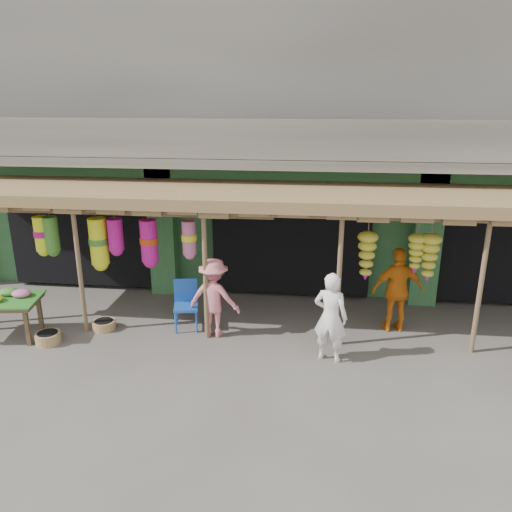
# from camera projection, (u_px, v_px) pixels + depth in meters

# --- Properties ---
(ground) EXTENTS (80.00, 80.00, 0.00)m
(ground) POSITION_uv_depth(u_px,v_px,m) (284.00, 337.00, 9.86)
(ground) COLOR #514C47
(ground) RESTS_ON ground
(building) EXTENTS (16.40, 6.80, 7.00)m
(building) POSITION_uv_depth(u_px,v_px,m) (298.00, 141.00, 13.42)
(building) COLOR gray
(building) RESTS_ON ground
(awning) EXTENTS (14.00, 2.70, 2.79)m
(awning) POSITION_uv_depth(u_px,v_px,m) (282.00, 200.00, 9.83)
(awning) COLOR brown
(awning) RESTS_ON ground
(blue_chair) EXTENTS (0.57, 0.58, 1.01)m
(blue_chair) POSITION_uv_depth(u_px,v_px,m) (186.00, 301.00, 10.12)
(blue_chair) COLOR #1B50AF
(blue_chair) RESTS_ON ground
(basket_mid) EXTENTS (0.56, 0.56, 0.18)m
(basket_mid) POSITION_uv_depth(u_px,v_px,m) (104.00, 325.00, 10.16)
(basket_mid) COLOR olive
(basket_mid) RESTS_ON ground
(basket_right) EXTENTS (0.55, 0.55, 0.21)m
(basket_right) POSITION_uv_depth(u_px,v_px,m) (48.00, 338.00, 9.57)
(basket_right) COLOR olive
(basket_right) RESTS_ON ground
(person_front) EXTENTS (0.70, 0.56, 1.66)m
(person_front) POSITION_uv_depth(u_px,v_px,m) (330.00, 317.00, 8.76)
(person_front) COLOR white
(person_front) RESTS_ON ground
(person_vendor) EXTENTS (1.08, 0.59, 1.74)m
(person_vendor) POSITION_uv_depth(u_px,v_px,m) (398.00, 290.00, 9.88)
(person_vendor) COLOR orange
(person_vendor) RESTS_ON ground
(person_shopper) EXTENTS (1.12, 0.77, 1.59)m
(person_shopper) POSITION_uv_depth(u_px,v_px,m) (214.00, 298.00, 9.71)
(person_shopper) COLOR #DB747C
(person_shopper) RESTS_ON ground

